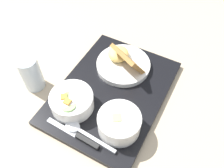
{
  "coord_description": "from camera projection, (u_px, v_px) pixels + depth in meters",
  "views": [
    {
      "loc": [
        -0.38,
        -0.17,
        0.6
      ],
      "look_at": [
        0.0,
        0.0,
        0.05
      ],
      "focal_mm": 38.0,
      "sensor_mm": 36.0,
      "label": 1
    }
  ],
  "objects": [
    {
      "name": "bowl_salad",
      "position": [
        72.0,
        101.0,
        0.66
      ],
      "size": [
        0.12,
        0.12,
        0.05
      ],
      "color": "white",
      "rests_on": "serving_tray"
    },
    {
      "name": "ground_plane",
      "position": [
        112.0,
        93.0,
        0.73
      ],
      "size": [
        4.0,
        4.0,
        0.0
      ],
      "primitive_type": "plane",
      "color": "tan"
    },
    {
      "name": "plate_main",
      "position": [
        123.0,
        62.0,
        0.76
      ],
      "size": [
        0.17,
        0.17,
        0.09
      ],
      "color": "white",
      "rests_on": "serving_tray"
    },
    {
      "name": "knife",
      "position": [
        81.0,
        138.0,
        0.61
      ],
      "size": [
        0.03,
        0.17,
        0.01
      ],
      "rotation": [
        0.0,
        0.0,
        1.46
      ],
      "color": "silver",
      "rests_on": "serving_tray"
    },
    {
      "name": "spoon",
      "position": [
        80.0,
        131.0,
        0.63
      ],
      "size": [
        0.04,
        0.16,
        0.01
      ],
      "rotation": [
        0.0,
        0.0,
        1.43
      ],
      "color": "silver",
      "rests_on": "serving_tray"
    },
    {
      "name": "glass_water",
      "position": [
        32.0,
        75.0,
        0.71
      ],
      "size": [
        0.06,
        0.06,
        0.11
      ],
      "color": "silver",
      "rests_on": "ground_plane"
    },
    {
      "name": "serving_tray",
      "position": [
        112.0,
        92.0,
        0.72
      ],
      "size": [
        0.43,
        0.33,
        0.02
      ],
      "color": "black",
      "rests_on": "ground_plane"
    },
    {
      "name": "bowl_soup",
      "position": [
        119.0,
        122.0,
        0.61
      ],
      "size": [
        0.11,
        0.11,
        0.06
      ],
      "color": "white",
      "rests_on": "serving_tray"
    }
  ]
}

